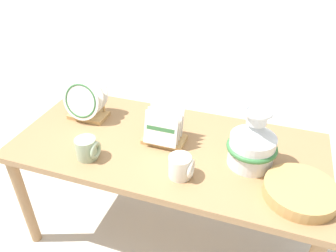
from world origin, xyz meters
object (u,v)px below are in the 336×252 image
(mug_sage_glaze, at_px, (87,149))
(dish_rack_round_plates, at_px, (86,103))
(wicker_charger_stack, at_px, (300,192))
(dish_rack_square_plates, at_px, (164,130))
(mug_cream_glaze, at_px, (181,167))
(ceramic_vase, at_px, (253,142))

(mug_sage_glaze, bearing_deg, dish_rack_round_plates, 120.85)
(wicker_charger_stack, bearing_deg, dish_rack_round_plates, 167.41)
(dish_rack_square_plates, xyz_separation_m, mug_cream_glaze, (0.15, -0.22, -0.01))
(mug_cream_glaze, bearing_deg, wicker_charger_stack, 4.41)
(dish_rack_square_plates, bearing_deg, dish_rack_round_plates, 171.66)
(dish_rack_round_plates, height_order, mug_sage_glaze, dish_rack_round_plates)
(mug_cream_glaze, bearing_deg, dish_rack_round_plates, 155.41)
(mug_cream_glaze, relative_size, mug_sage_glaze, 1.00)
(dish_rack_round_plates, relative_size, mug_sage_glaze, 2.16)
(dish_rack_round_plates, xyz_separation_m, mug_sage_glaze, (0.18, -0.31, -0.04))
(dish_rack_square_plates, distance_m, mug_sage_glaze, 0.38)
(mug_cream_glaze, bearing_deg, ceramic_vase, 34.10)
(ceramic_vase, distance_m, dish_rack_square_plates, 0.43)
(dish_rack_round_plates, relative_size, wicker_charger_stack, 0.79)
(dish_rack_round_plates, bearing_deg, dish_rack_square_plates, -8.34)
(ceramic_vase, bearing_deg, mug_sage_glaze, -164.29)
(dish_rack_round_plates, distance_m, mug_cream_glaze, 0.69)
(dish_rack_square_plates, relative_size, mug_sage_glaze, 1.93)
(dish_rack_round_plates, bearing_deg, mug_sage_glaze, -59.15)
(mug_cream_glaze, xyz_separation_m, mug_sage_glaze, (-0.45, -0.02, 0.00))
(dish_rack_round_plates, bearing_deg, wicker_charger_stack, -12.59)
(ceramic_vase, xyz_separation_m, wicker_charger_stack, (0.22, -0.15, -0.09))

